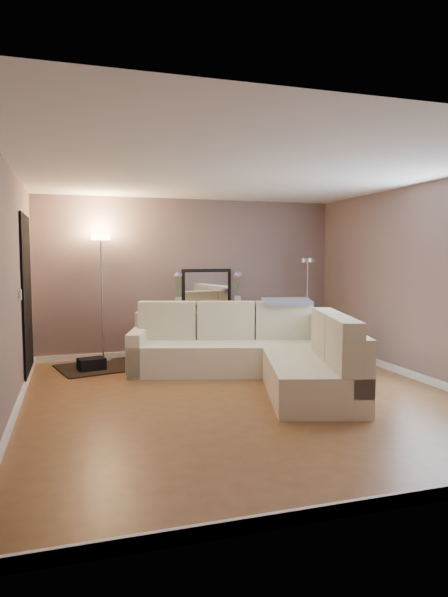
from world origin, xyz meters
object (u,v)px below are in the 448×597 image
object	(u,v)px
floor_lamp_unlit	(307,286)
console_table	(204,330)
floor_lamp_lit	(102,272)
sectional_sofa	(257,352)

from	to	relation	value
floor_lamp_unlit	console_table	bearing A→B (deg)	168.35
floor_lamp_lit	sectional_sofa	bearing A→B (deg)	-41.06
sectional_sofa	console_table	world-z (taller)	sectional_sofa
sectional_sofa	console_table	distance (m)	1.79
console_table	floor_lamp_lit	world-z (taller)	floor_lamp_lit
sectional_sofa	floor_lamp_lit	bearing A→B (deg)	138.94
sectional_sofa	console_table	bearing A→B (deg)	99.18
floor_lamp_lit	floor_lamp_unlit	size ratio (longest dim) A/B	1.23
console_table	sectional_sofa	bearing A→B (deg)	-80.82
console_table	floor_lamp_lit	xyz separation A→B (m)	(-1.66, -0.07, 0.99)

